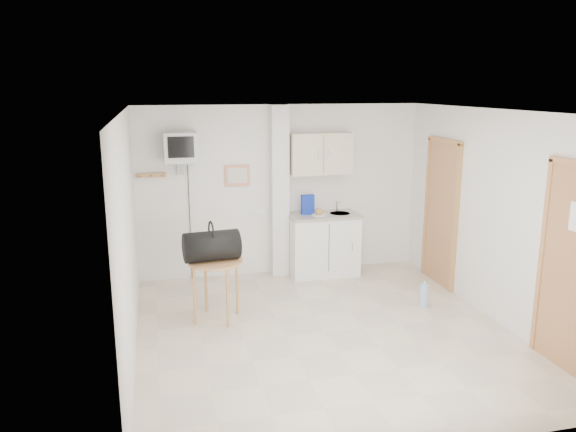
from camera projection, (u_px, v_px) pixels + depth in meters
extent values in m
plane|color=beige|center=(325.00, 332.00, 6.44)|extent=(4.50, 4.50, 0.00)
cube|color=white|center=(281.00, 190.00, 8.29)|extent=(4.20, 0.04, 2.50)
cube|color=white|center=(419.00, 301.00, 4.03)|extent=(4.20, 0.04, 2.50)
cube|color=white|center=(128.00, 238.00, 5.68)|extent=(0.04, 4.50, 2.50)
cube|color=white|center=(496.00, 217.00, 6.63)|extent=(0.04, 4.50, 2.50)
cube|color=white|center=(328.00, 111.00, 5.87)|extent=(4.20, 4.50, 0.04)
cube|color=white|center=(279.00, 192.00, 8.17)|extent=(0.25, 0.22, 2.50)
cube|color=#D9805D|center=(237.00, 175.00, 8.07)|extent=(0.36, 0.03, 0.30)
cube|color=silver|center=(237.00, 176.00, 8.05)|extent=(0.28, 0.01, 0.22)
cube|color=#AB7544|center=(151.00, 175.00, 7.77)|extent=(0.40, 0.05, 0.06)
cube|color=white|center=(260.00, 211.00, 8.27)|extent=(0.15, 0.02, 0.08)
cylinder|color=#AB7544|center=(140.00, 177.00, 7.68)|extent=(0.02, 0.08, 0.02)
cylinder|color=#AB7544|center=(152.00, 176.00, 7.72)|extent=(0.02, 0.08, 0.02)
cylinder|color=#AB7544|center=(163.00, 176.00, 7.75)|extent=(0.02, 0.08, 0.02)
cube|color=olive|center=(441.00, 214.00, 7.87)|extent=(0.04, 0.75, 2.00)
cube|color=olive|center=(441.00, 214.00, 7.87)|extent=(0.06, 0.87, 2.06)
cube|color=olive|center=(573.00, 272.00, 5.40)|extent=(0.04, 0.82, 2.02)
cube|color=olive|center=(573.00, 272.00, 5.40)|extent=(0.06, 0.94, 2.08)
cube|color=white|center=(323.00, 245.00, 8.34)|extent=(1.00, 0.55, 0.88)
cube|color=#AEA696|center=(324.00, 215.00, 8.24)|extent=(1.03, 0.58, 0.04)
cylinder|color=#B7B7BA|center=(340.00, 215.00, 8.30)|extent=(0.30, 0.30, 0.05)
cylinder|color=#B7B7BA|center=(337.00, 206.00, 8.40)|extent=(0.02, 0.02, 0.16)
cylinder|color=#B7B7BA|center=(338.00, 202.00, 8.33)|extent=(0.02, 0.13, 0.02)
cube|color=beige|center=(320.00, 153.00, 8.14)|extent=(0.90, 0.32, 0.60)
cube|color=#0E289B|center=(308.00, 205.00, 8.19)|extent=(0.19, 0.07, 0.29)
cylinder|color=white|center=(319.00, 215.00, 8.16)|extent=(0.22, 0.22, 0.01)
sphere|color=tan|center=(319.00, 212.00, 8.15)|extent=(0.11, 0.11, 0.11)
cube|color=slate|center=(181.00, 163.00, 7.70)|extent=(0.36, 0.32, 0.02)
cube|color=slate|center=(180.00, 167.00, 7.84)|extent=(0.10, 0.06, 0.20)
cube|color=#BBBBBD|center=(180.00, 147.00, 7.58)|extent=(0.44, 0.42, 0.40)
cube|color=black|center=(181.00, 147.00, 7.37)|extent=(0.34, 0.02, 0.28)
cylinder|color=black|center=(190.00, 221.00, 8.05)|extent=(0.01, 0.01, 1.73)
cylinder|color=#AB7544|center=(216.00, 261.00, 6.65)|extent=(0.65, 0.65, 0.03)
cylinder|color=#AB7544|center=(237.00, 286.00, 6.89)|extent=(0.04, 0.04, 0.71)
cylinder|color=#AB7544|center=(206.00, 284.00, 6.96)|extent=(0.04, 0.04, 0.71)
cylinder|color=#AB7544|center=(195.00, 296.00, 6.57)|extent=(0.04, 0.04, 0.71)
cylinder|color=#AB7544|center=(228.00, 298.00, 6.50)|extent=(0.04, 0.04, 0.71)
cylinder|color=black|center=(212.00, 246.00, 6.60)|extent=(0.68, 0.43, 0.36)
torus|color=black|center=(211.00, 232.00, 6.56)|extent=(0.05, 0.27, 0.27)
cylinder|color=#96B7CE|center=(424.00, 296.00, 7.14)|extent=(0.11, 0.11, 0.31)
cylinder|color=#96B7CE|center=(424.00, 283.00, 7.10)|extent=(0.03, 0.03, 0.04)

